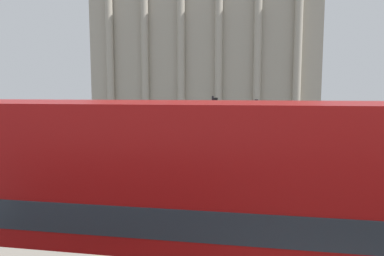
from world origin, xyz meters
TOP-DOWN VIEW (x-y plane):
  - double_decker_bus at (-3.28, 3.45)m, footprint 10.45×2.66m
  - plaza_building_left at (-6.73, 44.21)m, footprint 28.76×11.37m
  - traffic_light_near at (-0.53, 10.38)m, footprint 0.42×0.24m
  - traffic_light_mid at (-2.82, 17.20)m, footprint 0.42×0.24m
  - car_white at (2.66, 17.16)m, footprint 4.20×1.93m
  - pedestrian_white at (-1.94, 18.40)m, footprint 0.32×0.32m
  - pedestrian_grey at (-1.66, 20.67)m, footprint 0.32×0.32m
  - pedestrian_black at (3.10, 29.39)m, footprint 0.32×0.32m

SIDE VIEW (x-z plane):
  - car_white at x=2.66m, z-range 0.02..1.37m
  - pedestrian_white at x=-1.94m, z-range 0.13..1.81m
  - pedestrian_black at x=3.10m, z-range 0.13..1.83m
  - pedestrian_grey at x=-1.66m, z-range 0.15..1.96m
  - double_decker_bus at x=-3.28m, z-range 0.23..4.25m
  - traffic_light_near at x=-0.53m, z-range 0.59..4.50m
  - traffic_light_mid at x=-2.82m, z-range 0.60..4.53m
  - plaza_building_left at x=-6.73m, z-range 0.00..20.50m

